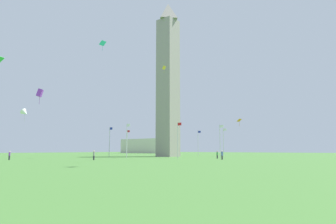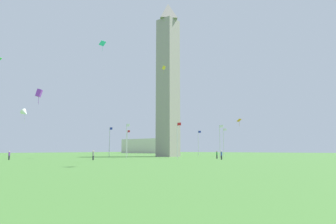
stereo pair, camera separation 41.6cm
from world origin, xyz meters
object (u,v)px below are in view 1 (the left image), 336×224
object	(u,v)px
flagpole_ne	(224,141)
flagpole_se	(162,142)
person_green_shirt	(217,155)
kite_white_delta	(25,113)
person_purple_shirt	(9,155)
kite_purple_box	(40,93)
kite_yellow_box	(164,68)
flagpole_n	(220,139)
flagpole_nw	(178,138)
kite_orange_diamond	(239,120)
flagpole_w	(127,139)
obelisk_monument	(168,78)
person_blue_shirt	(222,155)
person_gray_shirt	(94,155)
kite_cyan_diamond	(103,43)
flagpole_sw	(110,140)
flagpole_s	(127,142)
flagpole_e	(198,142)
distant_building	(148,146)

from	to	relation	value
flagpole_ne	flagpole_se	world-z (taller)	same
person_green_shirt	kite_white_delta	bearing A→B (deg)	80.05
person_purple_shirt	kite_purple_box	bearing A→B (deg)	-64.19
kite_white_delta	kite_yellow_box	bearing A→B (deg)	48.75
flagpole_n	flagpole_nw	distance (m)	12.44
kite_orange_diamond	person_purple_shirt	bearing A→B (deg)	-123.98
flagpole_w	kite_orange_diamond	size ratio (longest dim) A/B	4.46
obelisk_monument	person_purple_shirt	world-z (taller)	obelisk_monument
flagpole_ne	kite_purple_box	bearing A→B (deg)	-95.98
person_blue_shirt	kite_yellow_box	bearing A→B (deg)	33.13
kite_white_delta	person_purple_shirt	bearing A→B (deg)	-42.02
obelisk_monument	person_blue_shirt	distance (m)	34.36
person_gray_shirt	kite_white_delta	world-z (taller)	kite_white_delta
flagpole_n	kite_cyan_diamond	xyz separation A→B (m)	(-20.75, -20.67, 23.36)
flagpole_sw	flagpole_ne	bearing A→B (deg)	45.00
obelisk_monument	flagpole_sw	distance (m)	24.43
flagpole_n	kite_orange_diamond	size ratio (longest dim) A/B	4.46
obelisk_monument	kite_purple_box	size ratio (longest dim) A/B	18.02
flagpole_sw	kite_yellow_box	world-z (taller)	kite_yellow_box
person_gray_shirt	kite_purple_box	bearing A→B (deg)	145.24
flagpole_ne	person_purple_shirt	xyz separation A→B (m)	(-20.58, -50.26, -3.64)
person_gray_shirt	person_green_shirt	distance (m)	26.23
flagpole_s	flagpole_e	bearing A→B (deg)	45.00
obelisk_monument	flagpole_e	distance (m)	24.46
flagpole_s	kite_orange_diamond	xyz separation A→B (m)	(35.96, 3.96, 4.83)
kite_yellow_box	distant_building	xyz separation A→B (m)	(-64.91, 67.99, -18.54)
flagpole_ne	person_blue_shirt	distance (m)	27.21
person_gray_shirt	kite_purple_box	xyz separation A→B (m)	(1.04, -11.84, 10.01)
kite_white_delta	kite_orange_diamond	bearing A→B (deg)	47.08
flagpole_e	flagpole_s	distance (m)	22.98
kite_cyan_diamond	distant_building	world-z (taller)	kite_cyan_diamond
kite_purple_box	kite_orange_diamond	bearing A→B (deg)	73.16
kite_purple_box	flagpole_w	bearing A→B (deg)	103.23
person_purple_shirt	distant_building	distance (m)	109.34
flagpole_n	kite_cyan_diamond	world-z (taller)	kite_cyan_diamond
flagpole_w	kite_purple_box	size ratio (longest dim) A/B	3.23
person_blue_shirt	person_gray_shirt	xyz separation A→B (m)	(-18.21, -16.83, 0.01)
flagpole_sw	kite_orange_diamond	distance (m)	35.15
kite_orange_diamond	kite_yellow_box	world-z (taller)	kite_yellow_box
distant_building	kite_yellow_box	bearing A→B (deg)	-46.32
flagpole_se	distant_building	xyz separation A→B (m)	(-47.51, 46.98, -0.58)
person_blue_shirt	distant_building	world-z (taller)	distant_building
flagpole_nw	kite_orange_diamond	size ratio (longest dim) A/B	4.46
kite_orange_diamond	flagpole_ne	bearing A→B (deg)	137.48
flagpole_n	kite_white_delta	bearing A→B (deg)	-133.13
obelisk_monument	kite_yellow_box	distance (m)	11.24
person_green_shirt	distant_building	xyz separation A→B (m)	(-78.43, 66.32, 3.08)
flagpole_e	distant_building	xyz separation A→B (m)	(-59.00, 42.22, -0.58)
flagpole_n	flagpole_e	world-z (taller)	same
person_blue_shirt	kite_purple_box	size ratio (longest dim) A/B	0.70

